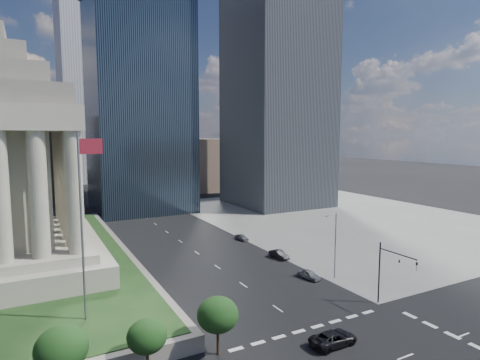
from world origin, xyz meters
TOP-DOWN VIEW (x-y plane):
  - ground at (0.00, 100.00)m, footprint 500.00×500.00m
  - sidewalk_ne at (46.00, 60.00)m, footprint 68.00×90.00m
  - flagpole at (-21.83, 24.00)m, footprint 2.52×0.24m
  - midrise_glass at (2.00, 95.00)m, footprint 26.00×26.00m
  - highrise_ne at (42.00, 85.00)m, footprint 26.00×28.00m
  - building_filler_ne at (32.00, 130.00)m, footprint 20.00×30.00m
  - building_filler_nw at (-30.00, 130.00)m, footprint 24.00×30.00m
  - traffic_signal_ne at (12.50, 13.70)m, footprint 0.30×5.74m
  - street_lamp_north at (13.33, 25.00)m, footprint 2.13×0.22m
  - pickup_truck at (0.27, 10.00)m, footprint 5.31×2.55m
  - parked_sedan_near at (9.95, 26.56)m, footprint 4.08×2.16m
  - parked_sedan_mid at (11.50, 37.14)m, footprint 4.31×1.87m
  - parked_sedan_far at (11.50, 50.98)m, footprint 3.70×1.76m

SIDE VIEW (x-z plane):
  - ground at x=0.00m, z-range 0.00..0.00m
  - sidewalk_ne at x=46.00m, z-range 0.00..0.03m
  - parked_sedan_far at x=11.50m, z-range 0.00..1.22m
  - parked_sedan_near at x=9.95m, z-range 0.00..1.32m
  - parked_sedan_mid at x=11.50m, z-range 0.00..1.38m
  - pickup_truck at x=0.27m, z-range 0.00..1.46m
  - traffic_signal_ne at x=12.50m, z-range 1.25..9.25m
  - street_lamp_north at x=13.33m, z-range 0.66..10.66m
  - building_filler_ne at x=32.00m, z-range 0.00..20.00m
  - flagpole at x=-21.83m, z-range 3.11..23.11m
  - building_filler_nw at x=-30.00m, z-range 0.00..28.00m
  - midrise_glass at x=2.00m, z-range 0.00..60.00m
  - highrise_ne at x=42.00m, z-range 0.00..100.00m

